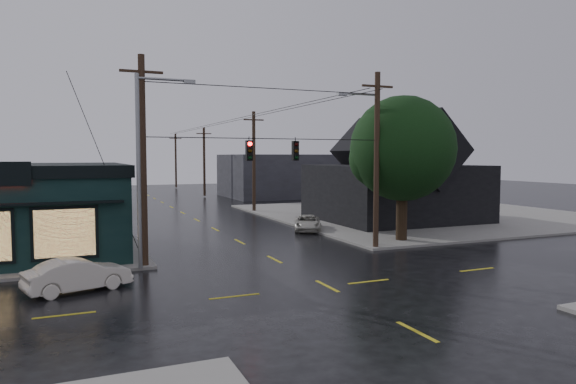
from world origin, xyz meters
name	(u,v)px	position (x,y,z in m)	size (l,w,h in m)	color
ground_plane	(327,286)	(0.00, 0.00, 0.00)	(160.00, 160.00, 0.00)	black
sidewalk_ne	(421,214)	(20.00, 20.00, 0.07)	(28.00, 28.00, 0.15)	slate
ne_building	(395,167)	(15.00, 17.00, 4.47)	(12.60, 11.60, 8.75)	black
corner_tree	(403,149)	(9.35, 8.00, 5.84)	(6.56, 6.56, 8.99)	black
utility_pole_nw	(145,268)	(-6.50, 6.50, 0.00)	(2.00, 0.32, 10.15)	black
utility_pole_ne	(376,249)	(6.50, 6.50, 0.00)	(2.00, 0.32, 10.15)	black
utility_pole_far_a	(254,212)	(6.50, 28.00, 0.00)	(2.00, 0.32, 9.65)	black
utility_pole_far_b	(205,197)	(6.50, 48.00, 0.00)	(2.00, 0.32, 9.15)	black
utility_pole_far_c	(176,188)	(6.50, 68.00, 0.00)	(2.00, 0.32, 9.15)	black
span_signal_assembly	(273,150)	(0.10, 6.50, 5.70)	(13.00, 0.48, 1.23)	black
streetlight_nw	(141,272)	(-6.80, 5.80, 0.00)	(5.40, 0.30, 9.15)	gray
streetlight_ne	(376,247)	(7.00, 7.20, 0.00)	(5.40, 0.30, 9.15)	gray
bg_building_west	(26,187)	(-14.00, 40.00, 2.20)	(12.00, 10.00, 4.40)	#3D352D
bg_building_east	(280,176)	(16.00, 45.00, 2.80)	(14.00, 12.00, 5.60)	#29292E
sedan_cream	(78,275)	(-9.52, 3.16, 0.66)	(1.40, 4.03, 1.33)	beige
suv_silver	(308,223)	(6.00, 14.75, 0.56)	(1.85, 4.01, 1.11)	#B9B6AB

